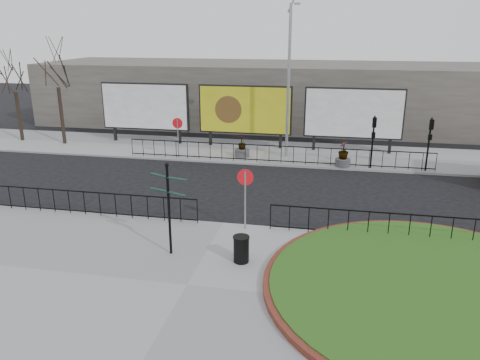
% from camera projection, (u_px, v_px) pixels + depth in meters
% --- Properties ---
extents(ground, '(90.00, 90.00, 0.00)m').
position_uv_depth(ground, '(223.00, 225.00, 19.31)').
color(ground, black).
rests_on(ground, ground).
extents(pavement_near, '(30.00, 10.00, 0.12)m').
position_uv_depth(pavement_near, '(187.00, 286.00, 14.63)').
color(pavement_near, gray).
rests_on(pavement_near, ground).
extents(pavement_far, '(44.00, 6.00, 0.12)m').
position_uv_depth(pavement_far, '(265.00, 152.00, 30.49)').
color(pavement_far, gray).
rests_on(pavement_far, ground).
extents(brick_edge, '(10.40, 10.40, 0.18)m').
position_uv_depth(brick_edge, '(434.00, 290.00, 14.14)').
color(brick_edge, brown).
rests_on(brick_edge, pavement_near).
extents(grass_lawn, '(10.00, 10.00, 0.22)m').
position_uv_depth(grass_lawn, '(434.00, 290.00, 14.13)').
color(grass_lawn, '#274A13').
rests_on(grass_lawn, pavement_near).
extents(railing_near_left, '(10.00, 0.10, 1.10)m').
position_uv_depth(railing_near_left, '(84.00, 203.00, 19.92)').
color(railing_near_left, black).
rests_on(railing_near_left, pavement_near).
extents(railing_near_right, '(9.00, 0.10, 1.10)m').
position_uv_depth(railing_near_right, '(389.00, 225.00, 17.63)').
color(railing_near_right, black).
rests_on(railing_near_right, pavement_near).
extents(railing_far, '(18.00, 0.10, 1.10)m').
position_uv_depth(railing_far, '(275.00, 154.00, 27.59)').
color(railing_far, black).
rests_on(railing_far, pavement_far).
extents(speed_sign_far, '(0.64, 0.07, 2.47)m').
position_uv_depth(speed_sign_far, '(178.00, 129.00, 28.41)').
color(speed_sign_far, gray).
rests_on(speed_sign_far, pavement_far).
extents(speed_sign_near, '(0.64, 0.07, 2.47)m').
position_uv_depth(speed_sign_near, '(245.00, 186.00, 18.16)').
color(speed_sign_near, gray).
rests_on(speed_sign_near, pavement_near).
extents(billboard_left, '(6.20, 0.31, 4.10)m').
position_uv_depth(billboard_left, '(145.00, 107.00, 32.16)').
color(billboard_left, black).
rests_on(billboard_left, pavement_far).
extents(billboard_mid, '(6.20, 0.31, 4.10)m').
position_uv_depth(billboard_mid, '(245.00, 110.00, 30.88)').
color(billboard_mid, black).
rests_on(billboard_mid, pavement_far).
extents(billboard_right, '(6.20, 0.31, 4.10)m').
position_uv_depth(billboard_right, '(354.00, 114.00, 29.60)').
color(billboard_right, black).
rests_on(billboard_right, pavement_far).
extents(lamp_post, '(0.74, 0.18, 9.23)m').
position_uv_depth(lamp_post, '(289.00, 80.00, 27.80)').
color(lamp_post, gray).
rests_on(lamp_post, pavement_far).
extents(signal_pole_a, '(0.22, 0.26, 3.00)m').
position_uv_depth(signal_pole_a, '(373.00, 134.00, 26.18)').
color(signal_pole_a, black).
rests_on(signal_pole_a, pavement_far).
extents(signal_pole_b, '(0.22, 0.26, 3.00)m').
position_uv_depth(signal_pole_b, '(430.00, 136.00, 25.63)').
color(signal_pole_b, black).
rests_on(signal_pole_b, pavement_far).
extents(tree_left, '(2.00, 2.00, 7.00)m').
position_uv_depth(tree_left, '(59.00, 93.00, 31.48)').
color(tree_left, '#2D2119').
rests_on(tree_left, pavement_far).
extents(tree_mid, '(2.00, 2.00, 6.20)m').
position_uv_depth(tree_mid, '(16.00, 96.00, 32.53)').
color(tree_mid, '#2D2119').
rests_on(tree_mid, pavement_far).
extents(building_backdrop, '(40.00, 10.00, 5.00)m').
position_uv_depth(building_backdrop, '(282.00, 94.00, 39.06)').
color(building_backdrop, '#68625B').
rests_on(building_backdrop, ground).
extents(fingerpost_sign, '(1.54, 0.75, 3.35)m').
position_uv_depth(fingerpost_sign, '(169.00, 200.00, 16.04)').
color(fingerpost_sign, black).
rests_on(fingerpost_sign, pavement_near).
extents(litter_bin, '(0.57, 0.57, 0.94)m').
position_uv_depth(litter_bin, '(241.00, 249.00, 15.92)').
color(litter_bin, black).
rests_on(litter_bin, pavement_near).
extents(planter_b, '(0.92, 0.92, 1.33)m').
position_uv_depth(planter_b, '(242.00, 150.00, 29.02)').
color(planter_b, '#4C4C4F').
rests_on(planter_b, pavement_far).
extents(planter_c, '(0.87, 0.87, 1.48)m').
position_uv_depth(planter_c, '(343.00, 156.00, 26.95)').
color(planter_c, '#4C4C4F').
rests_on(planter_c, pavement_far).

